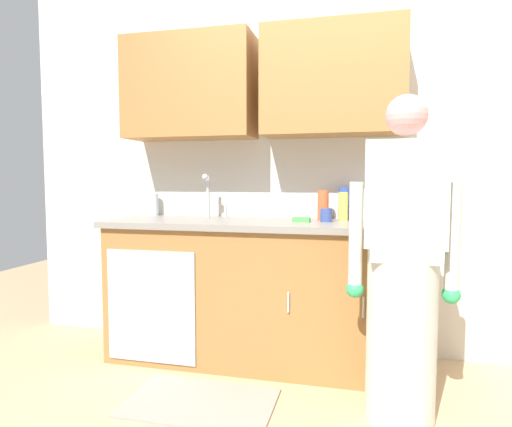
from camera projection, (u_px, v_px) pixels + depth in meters
ground_plane at (328, 425)px, 2.18m from camera, size 9.00×9.00×0.00m
kitchen_wall_with_uppers at (322, 142)px, 3.06m from camera, size 4.80×0.44×2.70m
counter_cabinet at (253, 294)px, 2.95m from camera, size 1.90×0.62×0.90m
countertop at (254, 224)px, 2.92m from camera, size 1.96×0.66×0.04m
sink at (206, 222)px, 3.00m from camera, size 0.50×0.36×0.35m
person_at_sink at (402, 284)px, 2.19m from camera, size 0.55×0.34×1.62m
floor_mat at (200, 402)px, 2.39m from camera, size 0.80×0.50×0.01m
bottle_water_tall at (344, 203)px, 3.00m from camera, size 0.08×0.08×0.22m
bottle_cleaner_spray at (323, 205)px, 2.95m from camera, size 0.07×0.07×0.20m
bottle_dish_liquid at (154, 205)px, 3.34m from camera, size 0.06×0.06×0.16m
bottle_water_short at (361, 205)px, 2.91m from camera, size 0.08×0.08×0.21m
bottle_soap at (343, 206)px, 2.91m from camera, size 0.06×0.06×0.19m
cup_by_sink at (326, 215)px, 2.84m from camera, size 0.08×0.08×0.09m
sponge at (301, 220)px, 2.84m from camera, size 0.11×0.07×0.03m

